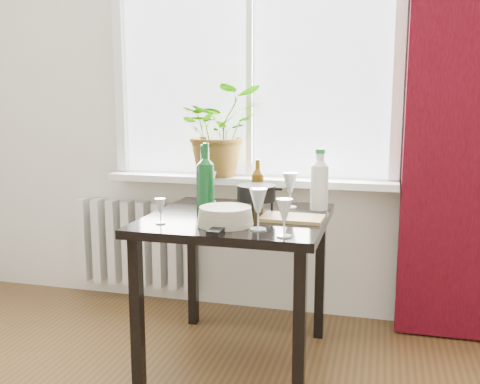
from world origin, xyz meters
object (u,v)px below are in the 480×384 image
(wine_bottle_left, at_px, (206,176))
(tv_remote, at_px, (219,229))
(table, at_px, (237,234))
(cleaning_bottle, at_px, (319,179))
(wineglass_back_center, at_px, (290,190))
(fondue_pot, at_px, (256,200))
(wineglass_far_right, at_px, (284,217))
(potted_plant, at_px, (219,131))
(wineglass_front_right, at_px, (258,209))
(bottle_amber, at_px, (258,183))
(wineglass_back_left, at_px, (210,187))
(wineglass_front_left, at_px, (160,211))
(cutting_board, at_px, (292,218))
(wine_bottle_right, at_px, (204,176))
(plate_stack, at_px, (225,216))
(radiator, at_px, (136,243))

(wine_bottle_left, xyz_separation_m, tv_remote, (0.20, -0.42, -0.16))
(table, height_order, cleaning_bottle, cleaning_bottle)
(wineglass_back_center, relative_size, fondue_pot, 0.87)
(wineglass_far_right, bearing_deg, potted_plant, 120.80)
(wine_bottle_left, bearing_deg, wineglass_front_right, -44.90)
(wineglass_far_right, distance_m, tv_remote, 0.29)
(bottle_amber, xyz_separation_m, wineglass_back_left, (-0.29, 0.09, -0.04))
(potted_plant, bearing_deg, fondue_pot, -57.31)
(wineglass_front_left, bearing_deg, wineglass_back_center, 46.02)
(potted_plant, distance_m, cutting_board, 0.90)
(potted_plant, relative_size, fondue_pot, 2.49)
(potted_plant, height_order, tv_remote, potted_plant)
(wine_bottle_left, height_order, wineglass_front_right, wine_bottle_left)
(cutting_board, bearing_deg, wine_bottle_right, 162.46)
(plate_stack, bearing_deg, wineglass_front_right, -16.38)
(wine_bottle_left, bearing_deg, bottle_amber, 26.56)
(wine_bottle_right, relative_size, wineglass_front_left, 2.85)
(wineglass_front_right, relative_size, plate_stack, 0.73)
(wineglass_far_right, xyz_separation_m, tv_remote, (-0.28, 0.02, -0.07))
(fondue_pot, bearing_deg, wineglass_front_left, -129.65)
(radiator, bearing_deg, cleaning_bottle, -17.26)
(wineglass_front_right, xyz_separation_m, wineglass_back_left, (-0.40, 0.56, -0.01))
(cleaning_bottle, bearing_deg, wine_bottle_right, -168.13)
(bottle_amber, height_order, fondue_pot, bottle_amber)
(table, bearing_deg, potted_plant, 114.41)
(wine_bottle_left, distance_m, fondue_pot, 0.29)
(wineglass_back_left, distance_m, wineglass_front_left, 0.56)
(wine_bottle_left, relative_size, plate_stack, 1.38)
(wine_bottle_right, relative_size, tv_remote, 1.79)
(wineglass_front_right, height_order, wineglass_far_right, wineglass_front_right)
(plate_stack, distance_m, tv_remote, 0.12)
(radiator, xyz_separation_m, potted_plant, (0.58, -0.03, 0.73))
(potted_plant, relative_size, wine_bottle_left, 1.55)
(wineglass_back_center, xyz_separation_m, wineglass_front_left, (-0.50, -0.52, -0.04))
(bottle_amber, bearing_deg, wineglass_front_right, -76.60)
(radiator, bearing_deg, fondue_pot, -32.04)
(wine_bottle_left, height_order, fondue_pot, wine_bottle_left)
(wine_bottle_right, bearing_deg, table, -31.78)
(wine_bottle_left, relative_size, cutting_board, 1.20)
(wine_bottle_left, height_order, bottle_amber, wine_bottle_left)
(tv_remote, bearing_deg, wineglass_back_left, 111.44)
(bottle_amber, bearing_deg, wineglass_back_left, 162.60)
(wine_bottle_left, bearing_deg, wineglass_front_left, -106.09)
(radiator, xyz_separation_m, table, (0.85, -0.63, 0.27))
(wineglass_back_center, xyz_separation_m, fondue_pot, (-0.13, -0.22, -0.02))
(wineglass_back_center, bearing_deg, wineglass_front_left, -133.98)
(radiator, height_order, bottle_amber, bottle_amber)
(wineglass_front_left, bearing_deg, fondue_pot, 38.93)
(cutting_board, bearing_deg, table, 175.68)
(wineglass_back_left, bearing_deg, wineglass_far_right, -50.80)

